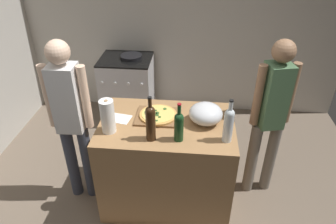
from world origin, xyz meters
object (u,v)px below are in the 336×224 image
at_px(wine_bottle_amber, 151,121).
at_px(person_in_stripes, 70,115).
at_px(paper_towel_roll, 108,116).
at_px(stove, 128,89).
at_px(wine_bottle_clear, 229,123).
at_px(mixing_bowl, 206,114).
at_px(person_in_red, 271,113).
at_px(pizza, 158,115).
at_px(wine_bottle_green, 179,125).

xyz_separation_m(wine_bottle_amber, person_in_stripes, (-0.75, 0.22, -0.13)).
bearing_deg(paper_towel_roll, stove, 97.32).
bearing_deg(wine_bottle_clear, mixing_bowl, 124.82).
distance_m(paper_towel_roll, stove, 1.75).
height_order(wine_bottle_clear, person_in_stripes, person_in_stripes).
distance_m(paper_towel_roll, person_in_red, 1.46).
bearing_deg(wine_bottle_amber, person_in_red, 23.74).
relative_size(pizza, wine_bottle_clear, 0.89).
relative_size(wine_bottle_green, stove, 0.36).
relative_size(wine_bottle_clear, person_in_stripes, 0.23).
bearing_deg(wine_bottle_amber, stove, 108.74).
xyz_separation_m(wine_bottle_clear, stove, (-1.19, 1.66, -0.64)).
height_order(wine_bottle_green, person_in_stripes, person_in_stripes).
bearing_deg(stove, wine_bottle_green, -64.62).
distance_m(stove, person_in_stripes, 1.58).
xyz_separation_m(wine_bottle_green, person_in_stripes, (-0.98, 0.21, -0.10)).
height_order(paper_towel_roll, person_in_red, person_in_red).
xyz_separation_m(wine_bottle_green, stove, (-0.80, 1.69, -0.61)).
distance_m(paper_towel_roll, wine_bottle_green, 0.60).
bearing_deg(paper_towel_roll, person_in_stripes, 160.05).
xyz_separation_m(wine_bottle_green, wine_bottle_clear, (0.39, 0.03, 0.02)).
xyz_separation_m(mixing_bowl, person_in_stripes, (-1.20, -0.07, -0.05)).
relative_size(wine_bottle_amber, stove, 0.42).
height_order(pizza, wine_bottle_green, wine_bottle_green).
relative_size(wine_bottle_green, person_in_stripes, 0.21).
bearing_deg(stove, wine_bottle_clear, -54.40).
bearing_deg(person_in_stripes, wine_bottle_amber, -16.08).
distance_m(pizza, stove, 1.58).
bearing_deg(wine_bottle_clear, person_in_stripes, 172.52).
relative_size(wine_bottle_green, person_in_red, 0.21).
xyz_separation_m(pizza, wine_bottle_amber, (-0.02, -0.32, 0.14)).
bearing_deg(wine_bottle_clear, wine_bottle_amber, -176.46).
bearing_deg(stove, mixing_bowl, -54.26).
distance_m(wine_bottle_clear, wine_bottle_amber, 0.61).
distance_m(wine_bottle_green, person_in_red, 0.94).
distance_m(wine_bottle_green, wine_bottle_amber, 0.23).
bearing_deg(paper_towel_roll, pizza, 32.50).
relative_size(paper_towel_roll, wine_bottle_amber, 0.76).
relative_size(mixing_bowl, person_in_stripes, 0.18).
bearing_deg(person_in_stripes, stove, 83.14).
xyz_separation_m(wine_bottle_amber, stove, (-0.58, 1.70, -0.64)).
relative_size(paper_towel_roll, stove, 0.32).
height_order(wine_bottle_green, wine_bottle_clear, wine_bottle_clear).
bearing_deg(pizza, wine_bottle_green, -56.18).
height_order(mixing_bowl, person_in_red, person_in_red).
distance_m(paper_towel_roll, wine_bottle_amber, 0.38).
bearing_deg(wine_bottle_green, wine_bottle_clear, 3.80).
relative_size(wine_bottle_green, wine_bottle_amber, 0.86).
bearing_deg(person_in_red, mixing_bowl, -163.77).
bearing_deg(pizza, wine_bottle_amber, -92.90).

